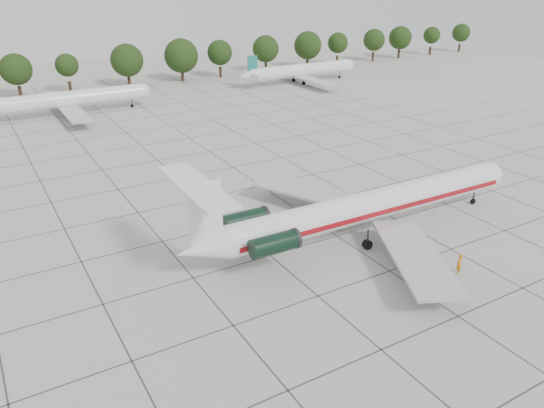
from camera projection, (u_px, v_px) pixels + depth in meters
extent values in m
plane|color=#ACACA5|center=(270.00, 256.00, 51.07)|extent=(260.00, 260.00, 0.00)
cube|color=#383838|center=(207.00, 201.00, 62.87)|extent=(170.00, 170.00, 0.02)
cylinder|color=silver|center=(376.00, 204.00, 54.20)|extent=(33.61, 3.57, 3.08)
sphere|color=silver|center=(488.00, 175.00, 61.77)|extent=(3.08, 3.08, 3.08)
cone|color=silver|center=(202.00, 249.00, 45.58)|extent=(4.71, 3.15, 3.08)
cube|color=maroon|center=(366.00, 201.00, 55.54)|extent=(32.63, 0.54, 0.51)
cube|color=maroon|center=(386.00, 212.00, 53.06)|extent=(32.63, 0.54, 0.51)
cube|color=#B7BABC|center=(311.00, 192.00, 60.33)|extent=(9.64, 14.52, 0.28)
cube|color=#B7BABC|center=(415.00, 256.00, 47.01)|extent=(9.96, 14.46, 0.28)
cube|color=black|center=(249.00, 222.00, 49.66)|extent=(2.07, 1.24, 0.23)
cylinder|color=black|center=(246.00, 220.00, 50.18)|extent=(4.50, 1.84, 1.77)
cube|color=black|center=(271.00, 241.00, 46.33)|extent=(2.07, 1.24, 0.23)
cylinder|color=black|center=(275.00, 244.00, 45.81)|extent=(4.50, 1.84, 1.77)
cube|color=silver|center=(206.00, 213.00, 44.46)|extent=(2.99, 0.31, 5.59)
cube|color=silver|center=(197.00, 186.00, 43.10)|extent=(2.96, 11.23, 0.21)
cylinder|color=black|center=(474.00, 197.00, 61.90)|extent=(0.19, 0.19, 1.77)
cylinder|color=black|center=(473.00, 201.00, 62.13)|extent=(0.66, 0.27, 0.65)
cylinder|color=black|center=(338.00, 219.00, 55.71)|extent=(0.23, 0.23, 1.68)
cylinder|color=black|center=(338.00, 225.00, 56.01)|extent=(0.94, 0.57, 0.93)
cylinder|color=black|center=(368.00, 238.00, 51.86)|extent=(0.23, 0.23, 1.68)
cylinder|color=black|center=(367.00, 244.00, 52.16)|extent=(0.94, 0.57, 0.93)
imported|color=orange|center=(459.00, 264.00, 47.82)|extent=(0.80, 0.65, 1.91)
cylinder|color=silver|center=(71.00, 99.00, 98.69)|extent=(27.20, 3.00, 3.00)
cube|color=#B7BABC|center=(67.00, 106.00, 98.72)|extent=(3.50, 27.20, 0.25)
cylinder|color=black|center=(66.00, 111.00, 101.02)|extent=(0.80, 0.45, 0.80)
cylinder|color=black|center=(70.00, 116.00, 97.56)|extent=(0.80, 0.45, 0.80)
cylinder|color=silver|center=(302.00, 70.00, 126.08)|extent=(27.20, 3.00, 3.00)
cube|color=#B7BABC|center=(299.00, 76.00, 126.11)|extent=(3.50, 27.20, 0.25)
cube|color=#176961|center=(252.00, 64.00, 118.80)|extent=(2.40, 0.25, 3.60)
cylinder|color=black|center=(294.00, 80.00, 128.41)|extent=(0.80, 0.45, 0.80)
cylinder|color=black|center=(304.00, 83.00, 124.95)|extent=(0.80, 0.45, 0.80)
cylinder|color=#332114|center=(20.00, 92.00, 112.02)|extent=(0.70, 0.70, 2.50)
sphere|color=black|center=(16.00, 69.00, 110.08)|extent=(6.50, 6.50, 6.50)
cylinder|color=#332114|center=(70.00, 87.00, 116.74)|extent=(0.70, 0.70, 2.50)
sphere|color=black|center=(67.00, 65.00, 114.80)|extent=(4.93, 4.93, 4.93)
cylinder|color=#332114|center=(129.00, 81.00, 122.84)|extent=(0.70, 0.70, 2.50)
sphere|color=black|center=(127.00, 60.00, 120.90)|extent=(7.40, 7.40, 7.40)
cylinder|color=#332114|center=(183.00, 76.00, 128.94)|extent=(0.70, 0.70, 2.50)
sphere|color=black|center=(181.00, 56.00, 127.00)|extent=(8.08, 8.08, 8.08)
cylinder|color=#332114|center=(220.00, 72.00, 133.66)|extent=(0.70, 0.70, 2.50)
sphere|color=black|center=(220.00, 53.00, 131.72)|extent=(6.17, 6.17, 6.17)
cylinder|color=#332114|center=(266.00, 67.00, 139.76)|extent=(0.70, 0.70, 2.50)
sphere|color=black|center=(266.00, 49.00, 137.82)|extent=(6.82, 6.82, 6.82)
cylinder|color=#332114|center=(307.00, 63.00, 145.86)|extent=(0.70, 0.70, 2.50)
sphere|color=black|center=(308.00, 45.00, 143.92)|extent=(7.44, 7.44, 7.44)
cylinder|color=#332114|center=(337.00, 60.00, 150.58)|extent=(0.70, 0.70, 2.50)
sphere|color=black|center=(338.00, 43.00, 148.63)|extent=(5.66, 5.66, 5.66)
cylinder|color=#332114|center=(373.00, 57.00, 156.68)|extent=(0.70, 0.70, 2.50)
sphere|color=black|center=(374.00, 40.00, 154.74)|extent=(6.25, 6.25, 6.25)
cylinder|color=#332114|center=(399.00, 54.00, 161.39)|extent=(0.70, 0.70, 2.50)
sphere|color=black|center=(400.00, 38.00, 159.45)|extent=(6.79, 6.79, 6.79)
cylinder|color=#332114|center=(430.00, 51.00, 167.49)|extent=(0.70, 0.70, 2.50)
sphere|color=black|center=(432.00, 35.00, 165.55)|extent=(5.16, 5.16, 5.16)
cylinder|color=#332114|center=(459.00, 48.00, 173.60)|extent=(0.70, 0.70, 2.50)
sphere|color=black|center=(461.00, 33.00, 171.66)|extent=(5.68, 5.68, 5.68)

